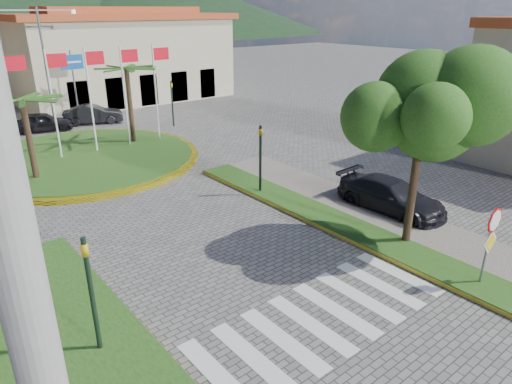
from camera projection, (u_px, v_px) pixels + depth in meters
sidewalk_right at (496, 272)px, 14.58m from camera, size 4.00×28.00×0.15m
verge_right at (478, 285)px, 13.87m from camera, size 1.60×28.00×0.18m
crosswalk at (321, 318)px, 12.52m from camera, size 8.00×3.00×0.01m
roundabout_island at (84, 158)px, 25.38m from camera, size 12.70×12.70×6.00m
stop_sign at (491, 234)px, 13.27m from camera, size 0.80×0.11×2.65m
deciduous_tree at (425, 100)px, 14.53m from camera, size 3.60×3.60×6.80m
traffic_light_left at (90, 286)px, 10.54m from camera, size 0.15×0.18×3.20m
traffic_light_right at (260, 153)px, 20.18m from camera, size 0.15×0.18×3.20m
traffic_light_far at (172, 99)px, 32.29m from camera, size 0.18×0.15×3.20m
direction_sign_east at (73, 75)px, 32.32m from camera, size 1.60×0.14×5.20m
street_lamp_centre at (46, 64)px, 30.09m from camera, size 4.80×0.16×8.00m
building_right at (124, 56)px, 41.34m from camera, size 19.08×9.54×8.05m
hill_far_east at (171, 5)px, 144.29m from camera, size 120.00×120.00×18.00m
car_dark_a at (43, 122)px, 31.32m from camera, size 4.16×2.58×1.32m
car_dark_b at (93, 114)px, 33.43m from camera, size 4.42×2.87×1.38m
car_side_right at (391, 196)px, 18.90m from camera, size 2.06×4.76×1.36m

